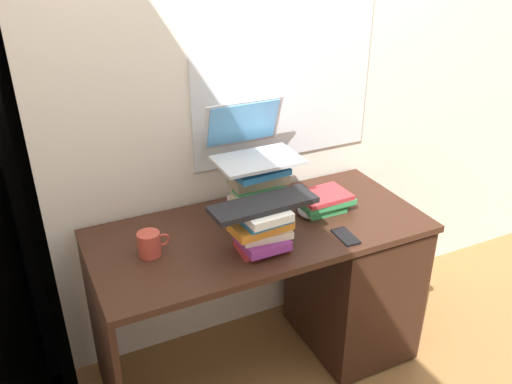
# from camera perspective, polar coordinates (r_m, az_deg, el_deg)

# --- Properties ---
(ground_plane) EXTENTS (6.00, 6.00, 0.00)m
(ground_plane) POSITION_cam_1_polar(r_m,az_deg,el_deg) (2.79, 0.41, -17.37)
(ground_plane) COLOR olive
(wall_back) EXTENTS (6.00, 0.06, 2.60)m
(wall_back) POSITION_cam_1_polar(r_m,az_deg,el_deg) (2.42, -3.35, 11.40)
(wall_back) COLOR silver
(wall_back) RESTS_ON ground
(wall_left) EXTENTS (0.05, 6.00, 2.60)m
(wall_left) POSITION_cam_1_polar(r_m,az_deg,el_deg) (1.90, -24.78, 4.47)
(wall_left) COLOR beige
(wall_left) RESTS_ON ground
(desk) EXTENTS (1.43, 0.65, 0.76)m
(desk) POSITION_cam_1_polar(r_m,az_deg,el_deg) (2.65, 7.87, -8.69)
(desk) COLOR #381E14
(desk) RESTS_ON ground
(book_stack_tall) EXTENTS (0.25, 0.19, 0.26)m
(book_stack_tall) POSITION_cam_1_polar(r_m,az_deg,el_deg) (2.34, 0.18, 0.24)
(book_stack_tall) COLOR #8C338C
(book_stack_tall) RESTS_ON desk
(book_stack_keyboard_riser) EXTENTS (0.24, 0.20, 0.19)m
(book_stack_keyboard_riser) POSITION_cam_1_polar(r_m,az_deg,el_deg) (2.13, 0.69, -3.81)
(book_stack_keyboard_riser) COLOR #B22D33
(book_stack_keyboard_riser) RESTS_ON desk
(book_stack_side) EXTENTS (0.24, 0.17, 0.08)m
(book_stack_side) POSITION_cam_1_polar(r_m,az_deg,el_deg) (2.45, 7.02, -0.94)
(book_stack_side) COLOR #338C4C
(book_stack_side) RESTS_ON desk
(laptop) EXTENTS (0.35, 0.30, 0.23)m
(laptop) POSITION_cam_1_polar(r_m,az_deg,el_deg) (2.31, -0.47, 4.98)
(laptop) COLOR #B7BABF
(laptop) RESTS_ON book_stack_tall
(keyboard) EXTENTS (0.42, 0.16, 0.02)m
(keyboard) POSITION_cam_1_polar(r_m,az_deg,el_deg) (2.09, 0.78, -1.29)
(keyboard) COLOR black
(keyboard) RESTS_ON book_stack_keyboard_riser
(computer_mouse) EXTENTS (0.06, 0.10, 0.04)m
(computer_mouse) POSITION_cam_1_polar(r_m,az_deg,el_deg) (2.41, 5.16, -2.15)
(computer_mouse) COLOR #A5A8AD
(computer_mouse) RESTS_ON desk
(mug) EXTENTS (0.13, 0.09, 0.10)m
(mug) POSITION_cam_1_polar(r_m,az_deg,el_deg) (2.16, -10.99, -5.32)
(mug) COLOR #B23F33
(mug) RESTS_ON desk
(cell_phone) EXTENTS (0.07, 0.14, 0.01)m
(cell_phone) POSITION_cam_1_polar(r_m,az_deg,el_deg) (2.28, 9.29, -4.59)
(cell_phone) COLOR black
(cell_phone) RESTS_ON desk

